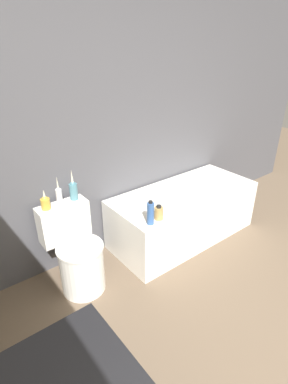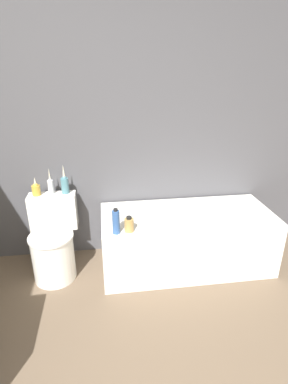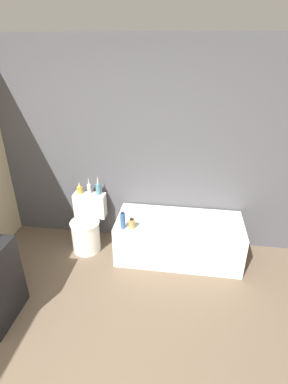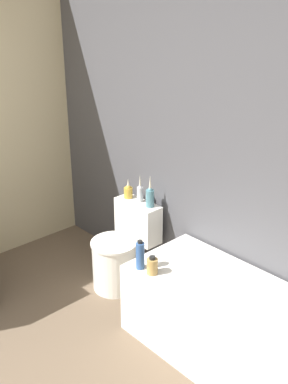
{
  "view_description": "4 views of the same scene",
  "coord_description": "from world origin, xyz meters",
  "px_view_note": "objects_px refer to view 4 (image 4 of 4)",
  "views": [
    {
      "loc": [
        -1.2,
        0.07,
        1.9
      ],
      "look_at": [
        0.13,
        1.78,
        0.8
      ],
      "focal_mm": 28.0,
      "sensor_mm": 36.0,
      "label": 1
    },
    {
      "loc": [
        0.07,
        -0.39,
        1.76
      ],
      "look_at": [
        0.36,
        1.7,
        0.88
      ],
      "focal_mm": 28.0,
      "sensor_mm": 36.0,
      "label": 2
    },
    {
      "loc": [
        0.81,
        -1.19,
        2.52
      ],
      "look_at": [
        0.38,
        1.76,
        1.0
      ],
      "focal_mm": 28.0,
      "sensor_mm": 36.0,
      "label": 3
    },
    {
      "loc": [
        2.09,
        -0.07,
        2.24
      ],
      "look_at": [
        0.02,
        1.84,
        1.03
      ],
      "focal_mm": 42.0,
      "sensor_mm": 36.0,
      "label": 4
    }
  ],
  "objects_px": {
    "vase_silver": "(140,193)",
    "vase_bronze": "(150,196)",
    "shampoo_bottle_tall": "(140,255)",
    "toilet": "(121,251)",
    "shampoo_bottle_short": "(152,266)",
    "vase_gold": "(128,191)",
    "bathtub": "(237,329)"
  },
  "relations": [
    {
      "from": "toilet",
      "to": "shampoo_bottle_tall",
      "type": "bearing_deg",
      "value": -27.69
    },
    {
      "from": "toilet",
      "to": "vase_silver",
      "type": "bearing_deg",
      "value": 90.0
    },
    {
      "from": "toilet",
      "to": "vase_gold",
      "type": "xyz_separation_m",
      "value": [
        -0.13,
        0.19,
        0.45
      ]
    },
    {
      "from": "vase_gold",
      "to": "shampoo_bottle_tall",
      "type": "height_order",
      "value": "vase_gold"
    },
    {
      "from": "shampoo_bottle_tall",
      "to": "vase_gold",
      "type": "bearing_deg",
      "value": 144.51
    },
    {
      "from": "vase_gold",
      "to": "shampoo_bottle_short",
      "type": "height_order",
      "value": "vase_gold"
    },
    {
      "from": "vase_silver",
      "to": "shampoo_bottle_short",
      "type": "height_order",
      "value": "vase_silver"
    },
    {
      "from": "vase_gold",
      "to": "vase_silver",
      "type": "bearing_deg",
      "value": 8.92
    },
    {
      "from": "vase_silver",
      "to": "vase_bronze",
      "type": "height_order",
      "value": "vase_bronze"
    },
    {
      "from": "toilet",
      "to": "shampoo_bottle_tall",
      "type": "relative_size",
      "value": 3.25
    },
    {
      "from": "bathtub",
      "to": "vase_gold",
      "type": "distance_m",
      "value": 1.44
    },
    {
      "from": "toilet",
      "to": "shampoo_bottle_short",
      "type": "xyz_separation_m",
      "value": [
        0.66,
        -0.28,
        0.29
      ]
    },
    {
      "from": "bathtub",
      "to": "vase_bronze",
      "type": "distance_m",
      "value": 1.23
    },
    {
      "from": "shampoo_bottle_tall",
      "to": "toilet",
      "type": "bearing_deg",
      "value": 152.31
    },
    {
      "from": "bathtub",
      "to": "vase_gold",
      "type": "relative_size",
      "value": 8.99
    },
    {
      "from": "shampoo_bottle_short",
      "to": "vase_silver",
      "type": "bearing_deg",
      "value": 143.36
    },
    {
      "from": "vase_silver",
      "to": "shampoo_bottle_short",
      "type": "relative_size",
      "value": 1.84
    },
    {
      "from": "bathtub",
      "to": "toilet",
      "type": "xyz_separation_m",
      "value": [
        -1.21,
        0.04,
        0.04
      ]
    },
    {
      "from": "shampoo_bottle_short",
      "to": "vase_bronze",
      "type": "bearing_deg",
      "value": 137.77
    },
    {
      "from": "vase_bronze",
      "to": "shampoo_bottle_short",
      "type": "relative_size",
      "value": 2.06
    },
    {
      "from": "vase_gold",
      "to": "vase_bronze",
      "type": "height_order",
      "value": "vase_bronze"
    },
    {
      "from": "bathtub",
      "to": "vase_silver",
      "type": "distance_m",
      "value": 1.34
    },
    {
      "from": "toilet",
      "to": "vase_bronze",
      "type": "distance_m",
      "value": 0.54
    },
    {
      "from": "vase_bronze",
      "to": "vase_gold",
      "type": "bearing_deg",
      "value": -176.97
    },
    {
      "from": "toilet",
      "to": "shampoo_bottle_short",
      "type": "height_order",
      "value": "toilet"
    },
    {
      "from": "vase_bronze",
      "to": "shampoo_bottle_tall",
      "type": "distance_m",
      "value": 0.67
    },
    {
      "from": "toilet",
      "to": "vase_silver",
      "type": "xyz_separation_m",
      "value": [
        0.0,
        0.21,
        0.47
      ]
    },
    {
      "from": "vase_silver",
      "to": "vase_bronze",
      "type": "distance_m",
      "value": 0.13
    },
    {
      "from": "vase_silver",
      "to": "shampoo_bottle_tall",
      "type": "xyz_separation_m",
      "value": [
        0.55,
        -0.5,
        -0.14
      ]
    },
    {
      "from": "bathtub",
      "to": "toilet",
      "type": "height_order",
      "value": "toilet"
    },
    {
      "from": "shampoo_bottle_tall",
      "to": "vase_silver",
      "type": "bearing_deg",
      "value": 137.68
    },
    {
      "from": "toilet",
      "to": "vase_gold",
      "type": "height_order",
      "value": "vase_gold"
    }
  ]
}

